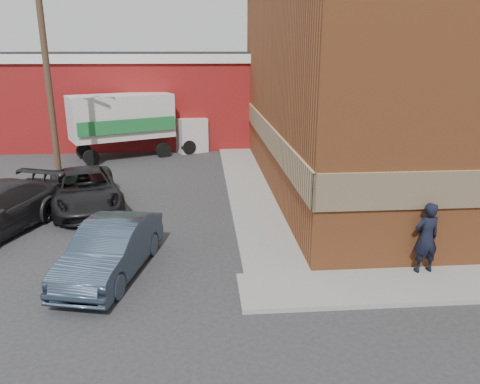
# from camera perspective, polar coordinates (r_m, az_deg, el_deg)

# --- Properties ---
(ground) EXTENTS (90.00, 90.00, 0.00)m
(ground) POSITION_cam_1_polar(r_m,az_deg,el_deg) (12.55, 1.86, -10.32)
(ground) COLOR #28282B
(ground) RESTS_ON ground
(brick_building) EXTENTS (14.25, 18.25, 9.36)m
(brick_building) POSITION_cam_1_polar(r_m,az_deg,el_deg) (22.36, 21.93, 13.08)
(brick_building) COLOR #984F27
(brick_building) RESTS_ON ground
(sidewalk_west) EXTENTS (1.80, 18.00, 0.12)m
(sidewalk_west) POSITION_cam_1_polar(r_m,az_deg,el_deg) (20.95, 0.72, 1.23)
(sidewalk_west) COLOR gray
(sidewalk_west) RESTS_ON ground
(warehouse) EXTENTS (16.30, 8.30, 5.60)m
(warehouse) POSITION_cam_1_polar(r_m,az_deg,el_deg) (31.56, -13.47, 11.21)
(warehouse) COLOR maroon
(warehouse) RESTS_ON ground
(utility_pole) EXTENTS (2.00, 0.26, 9.00)m
(utility_pole) POSITION_cam_1_polar(r_m,az_deg,el_deg) (21.03, -22.41, 13.02)
(utility_pole) COLOR #4D3626
(utility_pole) RESTS_ON ground
(man) EXTENTS (0.76, 0.56, 1.91)m
(man) POSITION_cam_1_polar(r_m,az_deg,el_deg) (13.11, 21.76, -5.19)
(man) COLOR black
(man) RESTS_ON sidewalk_south
(sedan) EXTENTS (2.44, 4.58, 1.43)m
(sedan) POSITION_cam_1_polar(r_m,az_deg,el_deg) (12.86, -15.49, -6.73)
(sedan) COLOR #303F51
(sedan) RESTS_ON ground
(suv_a) EXTENTS (3.81, 5.68, 1.45)m
(suv_a) POSITION_cam_1_polar(r_m,az_deg,el_deg) (18.43, -18.37, 0.27)
(suv_a) COLOR black
(suv_a) RESTS_ON ground
(box_truck) EXTENTS (7.19, 4.78, 3.44)m
(box_truck) POSITION_cam_1_polar(r_m,az_deg,el_deg) (26.57, -12.80, 8.43)
(box_truck) COLOR silver
(box_truck) RESTS_ON ground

